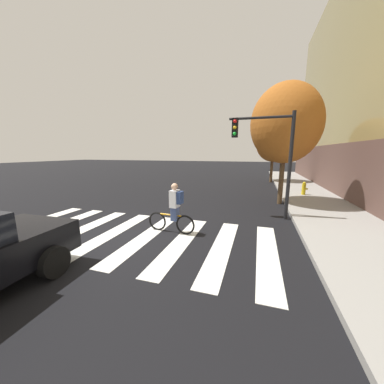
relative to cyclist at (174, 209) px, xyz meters
The scene contains 7 objects.
ground_plane 1.85m from the cyclist, 157.56° to the right, with size 120.00×120.00×0.00m, color black.
crosswalk_stripes 1.71m from the cyclist, 155.01° to the right, with size 9.13×4.14×0.01m.
cyclist is the anchor object (origin of this frame).
traffic_light_near 4.49m from the cyclist, 43.38° to the left, with size 2.47×0.28×4.20m.
fire_hydrant 9.38m from the cyclist, 55.75° to the left, with size 0.33×0.22×0.78m.
street_tree_near 7.39m from the cyclist, 55.71° to the left, with size 3.38×3.38×6.01m.
street_tree_mid 14.82m from the cyclist, 75.23° to the left, with size 2.96×2.96×5.26m.
Camera 1 is at (4.11, -5.57, 2.66)m, focal length 19.60 mm.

